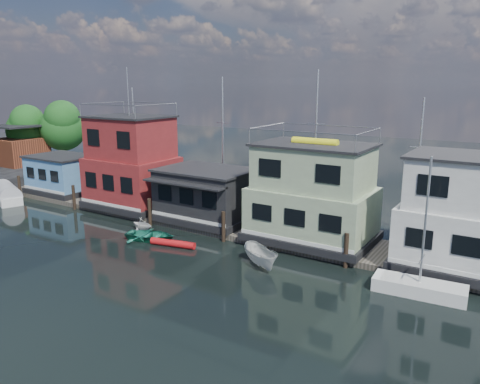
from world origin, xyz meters
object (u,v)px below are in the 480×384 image
Objects in this scene: houseboat_white at (475,217)px; motorboat at (261,257)px; red_kayak at (173,243)px; houseboat_red at (132,164)px; dinghy_white at (142,224)px; tarp_runabout at (7,194)px; houseboat_green at (313,195)px; dinghy_teal at (150,235)px; houseboat_blue at (63,174)px; day_sailer at (419,287)px; houseboat_dark at (206,194)px.

motorboat is (-10.88, -5.52, -2.87)m from houseboat_white.
red_kayak is at bearing 124.38° from motorboat.
houseboat_red reaches higher than houseboat_white.
motorboat is at bearing -97.26° from dinghy_white.
houseboat_red is 13.30m from tarp_runabout.
tarp_runabout reaches higher than red_kayak.
houseboat_red is at bearing 41.96° from tarp_runabout.
houseboat_white is (10.00, -0.00, -0.01)m from houseboat_green.
houseboat_white is 2.33× the size of dinghy_teal.
day_sailer is (34.61, -4.28, -1.77)m from houseboat_blue.
houseboat_blue is 9.69m from houseboat_red.
motorboat reaches higher than dinghy_white.
houseboat_blue is 1.78× the size of dinghy_teal.
motorboat is (-8.99, -1.24, 0.24)m from day_sailer.
red_kayak is (18.67, -5.58, -1.96)m from houseboat_blue.
houseboat_dark is 3.93× the size of dinghy_white.
houseboat_green is (17.00, 0.00, -0.55)m from houseboat_red.
dinghy_white is (-3.23, -3.97, -1.92)m from houseboat_dark.
houseboat_white is 1.65× the size of tarp_runabout.
day_sailer reaches higher than dinghy_teal.
houseboat_red is 3.59× the size of red_kayak.
dinghy_white reaches higher than dinghy_teal.
houseboat_red is at bearing 179.86° from houseboat_dark.
dinghy_white is at bearing -161.94° from houseboat_green.
tarp_runabout reaches higher than motorboat.
houseboat_red is at bearing 0.00° from houseboat_blue.
day_sailer reaches higher than houseboat_dark.
dinghy_white is at bearing 23.34° from tarp_runabout.
dinghy_white is (4.77, -3.99, -3.61)m from houseboat_red.
houseboat_white is 2.54× the size of red_kayak.
houseboat_green is 4.46× the size of dinghy_white.
day_sailer is 2.25× the size of red_kayak.
day_sailer is at bearing -7.07° from red_kayak.
houseboat_green reaches higher than motorboat.
motorboat is 11.45m from dinghy_white.
motorboat is at bearing -34.12° from houseboat_dark.
houseboat_red reaches higher than houseboat_green.
motorboat reaches higher than dinghy_teal.
houseboat_white reaches higher than motorboat.
houseboat_blue is 34.92m from day_sailer.
dinghy_teal is at bearing -37.84° from houseboat_red.
dinghy_white is 2.59m from dinghy_teal.
dinghy_white is (14.27, -3.99, -1.71)m from houseboat_blue.
red_kayak is 2.23m from dinghy_teal.
houseboat_white is at bearing -29.13° from motorboat.
red_kayak is at bearing -162.63° from houseboat_white.
houseboat_white is 2.42× the size of motorboat.
day_sailer is at bearing -48.19° from motorboat.
houseboat_red is 1.41× the size of houseboat_white.
tarp_runabout is 37.19m from day_sailer.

